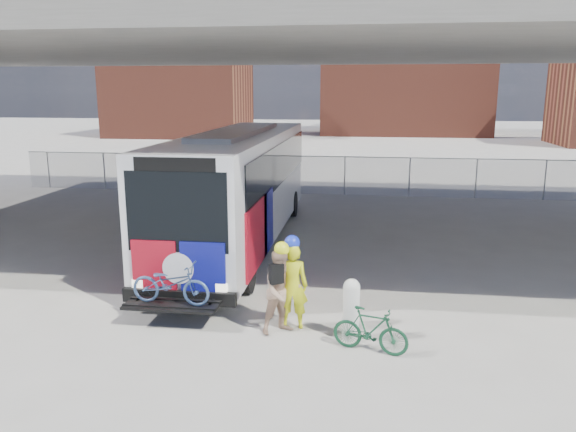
% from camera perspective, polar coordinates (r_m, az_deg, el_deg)
% --- Properties ---
extents(ground, '(160.00, 160.00, 0.00)m').
position_cam_1_polar(ground, '(15.29, 0.13, -5.93)').
color(ground, '#9E9991').
rests_on(ground, ground).
extents(bus, '(2.67, 12.91, 3.69)m').
position_cam_1_polar(bus, '(17.91, -4.97, 3.74)').
color(bus, silver).
rests_on(bus, ground).
extents(overpass, '(40.00, 16.00, 7.95)m').
position_cam_1_polar(overpass, '(18.53, 1.90, 17.84)').
color(overpass, '#605E59').
rests_on(overpass, ground).
extents(chainlink_fence, '(30.00, 0.06, 30.00)m').
position_cam_1_polar(chainlink_fence, '(26.65, 3.65, 5.22)').
color(chainlink_fence, gray).
rests_on(chainlink_fence, ground).
extents(brick_buildings, '(54.00, 22.00, 12.00)m').
position_cam_1_polar(brick_buildings, '(62.59, 7.44, 13.09)').
color(brick_buildings, brown).
rests_on(brick_buildings, ground).
extents(smokestack, '(2.20, 2.20, 25.00)m').
position_cam_1_polar(smokestack, '(70.80, 18.62, 18.24)').
color(smokestack, brown).
rests_on(smokestack, ground).
extents(bollard, '(0.33, 0.33, 1.27)m').
position_cam_1_polar(bollard, '(11.32, 6.43, -9.19)').
color(bollard, silver).
rests_on(bollard, ground).
extents(cyclist_hivis, '(0.71, 0.51, 2.00)m').
position_cam_1_polar(cyclist_hivis, '(11.69, 0.41, -6.89)').
color(cyclist_hivis, '#CED616').
rests_on(cyclist_hivis, ground).
extents(cyclist_tan, '(1.08, 1.04, 1.93)m').
position_cam_1_polar(cyclist_tan, '(11.49, -0.64, -7.53)').
color(cyclist_tan, tan).
rests_on(cyclist_tan, ground).
extents(bike_parked, '(1.53, 0.80, 0.88)m').
position_cam_1_polar(bike_parked, '(10.94, 8.37, -11.40)').
color(bike_parked, '#16442A').
rests_on(bike_parked, ground).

